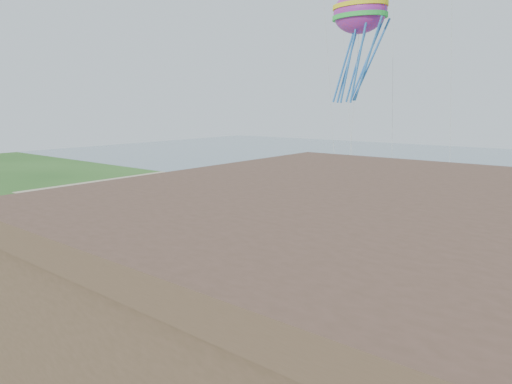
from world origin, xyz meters
The scene contains 6 objects.
ground centered at (0.00, 0.00, 0.00)m, with size 160.00×160.00×0.00m, color #28551D.
sand_beach centered at (0.00, 22.00, 0.00)m, with size 72.00×20.00×0.02m, color tan.
ocean centered at (0.00, 66.00, 0.00)m, with size 160.00×68.00×0.02m, color slate.
chainlink_fence centered at (0.00, 6.00, 0.55)m, with size 36.20×0.20×1.25m, color brown, non-canonical shape.
picnic_table centered at (3.14, 1.80, 0.33)m, with size 1.54×1.16×0.65m, color #4E3B2D, non-canonical shape.
octopus_kite centered at (0.40, 17.40, 12.55)m, with size 3.43×2.42×7.05m, color red, non-canonical shape.
Camera 1 is at (13.37, -8.55, 8.87)m, focal length 32.00 mm.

